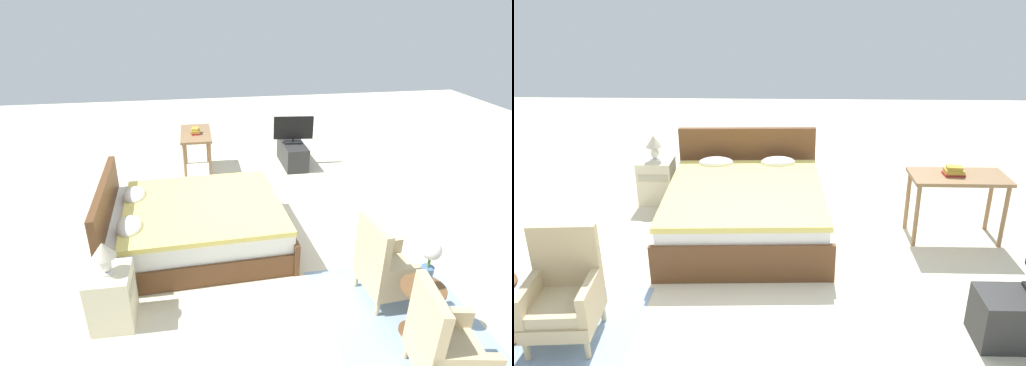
# 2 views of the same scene
# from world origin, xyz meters

# --- Properties ---
(ground_plane) EXTENTS (16.00, 16.00, 0.00)m
(ground_plane) POSITION_xyz_m (0.00, 0.00, 0.00)
(ground_plane) COLOR beige
(floor_rug) EXTENTS (2.10, 1.50, 0.01)m
(floor_rug) POSITION_xyz_m (-2.06, -1.05, 0.00)
(floor_rug) COLOR #8EA8C6
(floor_rug) RESTS_ON ground_plane
(bed) EXTENTS (1.87, 2.24, 0.96)m
(bed) POSITION_xyz_m (-0.22, 0.93, 0.30)
(bed) COLOR brown
(bed) RESTS_ON ground_plane
(armchair_by_window_left) EXTENTS (0.63, 0.63, 0.92)m
(armchair_by_window_left) POSITION_xyz_m (-2.57, -1.00, 0.38)
(armchair_by_window_left) COLOR #CCB284
(armchair_by_window_left) RESTS_ON floor_rug
(armchair_by_window_right) EXTENTS (0.58, 0.58, 0.92)m
(armchair_by_window_right) POSITION_xyz_m (-1.54, -1.00, 0.38)
(armchair_by_window_right) COLOR #CCB284
(armchair_by_window_right) RESTS_ON floor_rug
(side_table) EXTENTS (0.40, 0.40, 0.55)m
(side_table) POSITION_xyz_m (-2.06, -1.09, 0.34)
(side_table) COLOR brown
(side_table) RESTS_ON ground_plane
(flower_vase) EXTENTS (0.17, 0.17, 0.48)m
(flower_vase) POSITION_xyz_m (-2.06, -1.09, 0.84)
(flower_vase) COLOR #4C709E
(flower_vase) RESTS_ON side_table
(nightstand) EXTENTS (0.44, 0.41, 0.58)m
(nightstand) POSITION_xyz_m (-1.44, 1.72, 0.29)
(nightstand) COLOR beige
(nightstand) RESTS_ON ground_plane
(table_lamp) EXTENTS (0.22, 0.22, 0.33)m
(table_lamp) POSITION_xyz_m (-1.44, 1.72, 0.79)
(table_lamp) COLOR silver
(table_lamp) RESTS_ON nightstand
(tv_stand) EXTENTS (0.96, 0.40, 0.43)m
(tv_stand) POSITION_xyz_m (2.25, -0.96, 0.21)
(tv_stand) COLOR #2D2D2D
(tv_stand) RESTS_ON ground_plane
(tv_flatscreen) EXTENTS (0.23, 0.73, 0.50)m
(tv_flatscreen) POSITION_xyz_m (2.25, -0.96, 0.69)
(tv_flatscreen) COLOR black
(tv_flatscreen) RESTS_ON tv_stand
(vanity_desk) EXTENTS (1.04, 0.52, 0.76)m
(vanity_desk) POSITION_xyz_m (2.13, 0.82, 0.64)
(vanity_desk) COLOR #8E6B47
(vanity_desk) RESTS_ON ground_plane
(book_stack) EXTENTS (0.23, 0.16, 0.10)m
(book_stack) POSITION_xyz_m (2.07, 0.83, 0.80)
(book_stack) COLOR #AD2823
(book_stack) RESTS_ON vanity_desk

